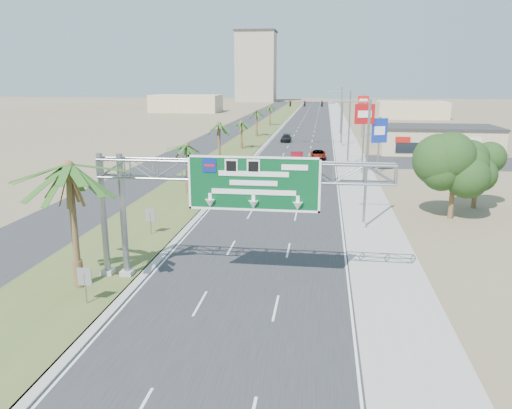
{
  "coord_description": "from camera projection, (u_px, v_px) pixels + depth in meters",
  "views": [
    {
      "loc": [
        4.17,
        -16.53,
        11.47
      ],
      "look_at": [
        0.29,
        12.04,
        4.2
      ],
      "focal_mm": 35.0,
      "sensor_mm": 36.0,
      "label": 1
    }
  ],
  "objects": [
    {
      "name": "car_far",
      "position": [
        286.0,
        138.0,
        93.66
      ],
      "size": [
        1.88,
        4.57,
        1.32
      ],
      "primitive_type": "imported",
      "rotation": [
        0.0,
        0.0,
        -0.01
      ],
      "color": "black",
      "rests_on": "ground"
    },
    {
      "name": "building_distant_right",
      "position": [
        412.0,
        110.0,
        149.23
      ],
      "size": [
        20.0,
        12.0,
        5.0
      ],
      "primitive_type": "cube",
      "color": "tan",
      "rests_on": "ground"
    },
    {
      "name": "median_signback_a",
      "position": [
        85.0,
        279.0,
        25.66
      ],
      "size": [
        0.75,
        0.08,
        2.08
      ],
      "color": "gray",
      "rests_on": "ground"
    },
    {
      "name": "store_building",
      "position": [
        437.0,
        140.0,
        79.29
      ],
      "size": [
        18.0,
        10.0,
        4.0
      ],
      "primitive_type": "cube",
      "color": "tan",
      "rests_on": "ground"
    },
    {
      "name": "tower_distant",
      "position": [
        256.0,
        67.0,
        259.35
      ],
      "size": [
        20.0,
        16.0,
        35.0
      ],
      "primitive_type": "cube",
      "color": "tan",
      "rests_on": "ground"
    },
    {
      "name": "palm_row_b",
      "position": [
        186.0,
        146.0,
        50.02
      ],
      "size": [
        3.99,
        3.99,
        5.95
      ],
      "color": "brown",
      "rests_on": "ground"
    },
    {
      "name": "streetlight_near",
      "position": [
        364.0,
        170.0,
        38.27
      ],
      "size": [
        3.27,
        0.44,
        10.0
      ],
      "color": "gray",
      "rests_on": "ground"
    },
    {
      "name": "sidewalk_right",
      "position": [
        342.0,
        126.0,
        123.81
      ],
      "size": [
        4.0,
        300.0,
        0.1
      ],
      "primitive_type": "cube",
      "color": "#9E9B93",
      "rests_on": "ground"
    },
    {
      "name": "road",
      "position": [
        307.0,
        126.0,
        124.93
      ],
      "size": [
        12.0,
        300.0,
        0.02
      ],
      "primitive_type": "cube",
      "color": "#28282B",
      "rests_on": "ground"
    },
    {
      "name": "palm_row_e",
      "position": [
        257.0,
        111.0,
        100.9
      ],
      "size": [
        3.99,
        3.99,
        6.15
      ],
      "color": "brown",
      "rests_on": "ground"
    },
    {
      "name": "palm_row_d",
      "position": [
        241.0,
        123.0,
        82.81
      ],
      "size": [
        3.99,
        3.99,
        5.45
      ],
      "color": "brown",
      "rests_on": "ground"
    },
    {
      "name": "palm_near",
      "position": [
        69.0,
        167.0,
        26.43
      ],
      "size": [
        5.7,
        5.7,
        8.35
      ],
      "color": "brown",
      "rests_on": "ground"
    },
    {
      "name": "signal_mast",
      "position": [
        330.0,
        118.0,
        86.53
      ],
      "size": [
        10.28,
        0.71,
        8.0
      ],
      "color": "gray",
      "rests_on": "ground"
    },
    {
      "name": "oak_near",
      "position": [
        455.0,
        166.0,
        41.15
      ],
      "size": [
        4.5,
        4.5,
        6.8
      ],
      "color": "brown",
      "rests_on": "ground"
    },
    {
      "name": "sign_gantry",
      "position": [
        227.0,
        180.0,
        27.43
      ],
      "size": [
        16.75,
        1.24,
        7.5
      ],
      "color": "gray",
      "rests_on": "ground"
    },
    {
      "name": "opposing_road",
      "position": [
        240.0,
        125.0,
        127.14
      ],
      "size": [
        8.0,
        300.0,
        0.02
      ],
      "primitive_type": "cube",
      "color": "#28282B",
      "rests_on": "ground"
    },
    {
      "name": "ground",
      "position": [
        207.0,
        385.0,
        19.23
      ],
      "size": [
        600.0,
        600.0,
        0.0
      ],
      "primitive_type": "plane",
      "color": "#8C7A59",
      "rests_on": "ground"
    },
    {
      "name": "streetlight_far",
      "position": [
        340.0,
        113.0,
        101.69
      ],
      "size": [
        3.27,
        0.44,
        10.0
      ],
      "color": "gray",
      "rests_on": "ground"
    },
    {
      "name": "car_left_lane",
      "position": [
        255.0,
        185.0,
        52.33
      ],
      "size": [
        1.94,
        4.13,
        1.37
      ],
      "primitive_type": "imported",
      "rotation": [
        0.0,
        0.0,
        -0.08
      ],
      "color": "black",
      "rests_on": "ground"
    },
    {
      "name": "car_mid_lane",
      "position": [
        297.0,
        158.0,
        69.48
      ],
      "size": [
        1.96,
        4.95,
        1.6
      ],
      "primitive_type": "imported",
      "rotation": [
        0.0,
        0.0,
        0.05
      ],
      "color": "maroon",
      "rests_on": "ground"
    },
    {
      "name": "pole_sign_red_far",
      "position": [
        363.0,
        104.0,
        99.36
      ],
      "size": [
        2.22,
        0.61,
        8.45
      ],
      "color": "gray",
      "rests_on": "ground"
    },
    {
      "name": "palm_row_f",
      "position": [
        270.0,
        107.0,
        125.02
      ],
      "size": [
        3.99,
        3.99,
        5.75
      ],
      "color": "brown",
      "rests_on": "ground"
    },
    {
      "name": "pole_sign_red_near",
      "position": [
        364.0,
        118.0,
        60.54
      ],
      "size": [
        2.41,
        0.78,
        8.74
      ],
      "color": "gray",
      "rests_on": "ground"
    },
    {
      "name": "oak_far",
      "position": [
        478.0,
        167.0,
        44.78
      ],
      "size": [
        3.5,
        3.5,
        5.6
      ],
      "color": "brown",
      "rests_on": "ground"
    },
    {
      "name": "median_signback_b",
      "position": [
        150.0,
        217.0,
        37.28
      ],
      "size": [
        0.75,
        0.08,
        2.08
      ],
      "color": "gray",
      "rests_on": "ground"
    },
    {
      "name": "pole_sign_blue",
      "position": [
        379.0,
        132.0,
        61.38
      ],
      "size": [
        1.97,
        1.02,
        7.02
      ],
      "color": "gray",
      "rests_on": "ground"
    },
    {
      "name": "car_right_lane",
      "position": [
        318.0,
        155.0,
        73.43
      ],
      "size": [
        2.17,
        4.64,
        1.29
      ],
      "primitive_type": "imported",
      "rotation": [
        0.0,
        0.0,
        0.01
      ],
      "color": "gray",
      "rests_on": "ground"
    },
    {
      "name": "median_grass",
      "position": [
        268.0,
        125.0,
        126.22
      ],
      "size": [
        7.0,
        300.0,
        0.12
      ],
      "primitive_type": "cube",
      "color": "#455C28",
      "rests_on": "ground"
    },
    {
      "name": "building_distant_left",
      "position": [
        186.0,
        103.0,
        178.11
      ],
      "size": [
        24.0,
        14.0,
        6.0
      ],
      "primitive_type": "cube",
      "color": "tan",
      "rests_on": "ground"
    },
    {
      "name": "palm_row_c",
      "position": [
        219.0,
        125.0,
        65.21
      ],
      "size": [
        3.99,
        3.99,
        6.75
      ],
      "color": "brown",
      "rests_on": "ground"
    },
    {
      "name": "streetlight_mid",
      "position": [
        347.0,
        131.0,
        67.1
      ],
      "size": [
        3.27,
        0.44,
        10.0
      ],
      "color": "gray",
      "rests_on": "ground"
    }
  ]
}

